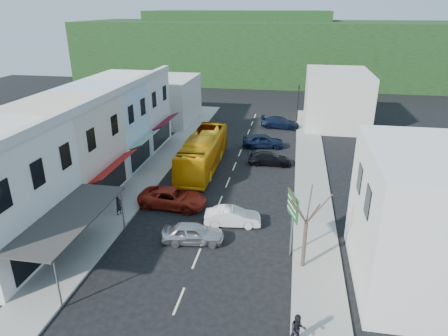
% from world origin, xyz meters
% --- Properties ---
extents(ground, '(120.00, 120.00, 0.00)m').
position_xyz_m(ground, '(0.00, 0.00, 0.00)').
color(ground, black).
rests_on(ground, ground).
extents(sidewalk_left, '(3.00, 52.00, 0.15)m').
position_xyz_m(sidewalk_left, '(-7.50, 10.00, 0.07)').
color(sidewalk_left, gray).
rests_on(sidewalk_left, ground).
extents(sidewalk_right, '(3.00, 52.00, 0.15)m').
position_xyz_m(sidewalk_right, '(7.50, 10.00, 0.07)').
color(sidewalk_right, gray).
rests_on(sidewalk_right, ground).
extents(shopfront_row, '(8.25, 30.00, 8.00)m').
position_xyz_m(shopfront_row, '(-12.49, 5.00, 4.00)').
color(shopfront_row, silver).
rests_on(shopfront_row, ground).
extents(right_building, '(8.00, 9.00, 8.00)m').
position_xyz_m(right_building, '(13.50, -4.00, 4.00)').
color(right_building, silver).
rests_on(right_building, ground).
extents(distant_block_left, '(8.00, 10.00, 6.00)m').
position_xyz_m(distant_block_left, '(-12.00, 27.00, 3.00)').
color(distant_block_left, '#B7B2A8').
rests_on(distant_block_left, ground).
extents(distant_block_right, '(8.00, 12.00, 7.00)m').
position_xyz_m(distant_block_right, '(11.00, 30.00, 3.50)').
color(distant_block_right, '#B7B2A8').
rests_on(distant_block_right, ground).
extents(hillside, '(80.00, 26.00, 14.00)m').
position_xyz_m(hillside, '(-1.45, 65.09, 6.73)').
color(hillside, black).
rests_on(hillside, ground).
extents(bus, '(2.60, 11.62, 3.10)m').
position_xyz_m(bus, '(-2.97, 11.01, 1.55)').
color(bus, '#F2A50B').
rests_on(bus, ground).
extents(car_silver, '(4.61, 2.39, 1.40)m').
position_xyz_m(car_silver, '(-0.66, -2.19, 0.70)').
color(car_silver, '#B7B7BC').
rests_on(car_silver, ground).
extents(car_white, '(4.59, 2.33, 1.40)m').
position_xyz_m(car_white, '(1.60, 0.55, 0.70)').
color(car_white, silver).
rests_on(car_white, ground).
extents(car_red, '(4.71, 2.19, 1.40)m').
position_xyz_m(car_red, '(-3.51, 2.61, 0.70)').
color(car_red, maroon).
rests_on(car_red, ground).
extents(car_black_near, '(4.54, 1.94, 1.40)m').
position_xyz_m(car_black_near, '(3.43, 13.10, 0.70)').
color(car_black_near, black).
rests_on(car_black_near, ground).
extents(car_navy_mid, '(4.60, 2.36, 1.40)m').
position_xyz_m(car_navy_mid, '(2.30, 18.22, 0.70)').
color(car_navy_mid, black).
rests_on(car_navy_mid, ground).
extents(car_navy_far, '(4.64, 2.21, 1.40)m').
position_xyz_m(car_navy_far, '(3.83, 26.51, 0.70)').
color(car_navy_far, black).
rests_on(car_navy_far, ground).
extents(pedestrian_left, '(0.61, 0.71, 1.70)m').
position_xyz_m(pedestrian_left, '(-7.08, 0.37, 1.00)').
color(pedestrian_left, black).
rests_on(pedestrian_left, sidewalk_left).
extents(pedestrian_right, '(0.79, 0.60, 1.70)m').
position_xyz_m(pedestrian_right, '(6.30, -10.04, 1.00)').
color(pedestrian_right, black).
rests_on(pedestrian_right, sidewalk_right).
extents(direction_sign, '(1.41, 2.12, 4.42)m').
position_xyz_m(direction_sign, '(5.80, -2.62, 2.21)').
color(direction_sign, '#13591C').
rests_on(direction_sign, ground).
extents(street_tree, '(2.46, 2.46, 6.23)m').
position_xyz_m(street_tree, '(6.61, -3.80, 3.12)').
color(street_tree, '#3B2E25').
rests_on(street_tree, ground).
extents(traffic_signal, '(1.09, 1.31, 5.12)m').
position_xyz_m(traffic_signal, '(6.01, 29.88, 2.56)').
color(traffic_signal, black).
rests_on(traffic_signal, ground).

